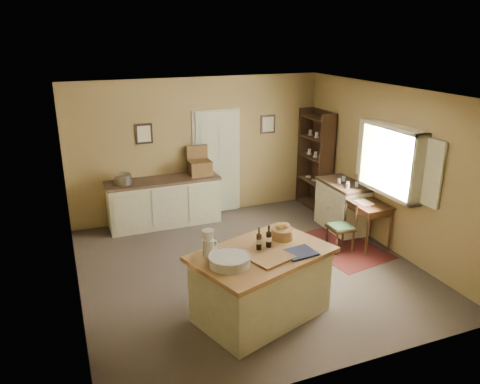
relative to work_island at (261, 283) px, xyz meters
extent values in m
plane|color=brown|center=(0.35, 1.24, -0.48)|extent=(5.00, 5.00, 0.00)
cube|color=olive|center=(0.35, 3.74, 0.87)|extent=(5.00, 0.10, 2.70)
cube|color=olive|center=(0.35, -1.26, 0.87)|extent=(5.00, 0.10, 2.70)
cube|color=olive|center=(-2.15, 1.24, 0.87)|extent=(0.10, 5.00, 2.70)
cube|color=olive|center=(2.85, 1.24, 0.87)|extent=(0.10, 5.00, 2.70)
plane|color=silver|center=(0.35, 1.24, 2.22)|extent=(5.00, 5.00, 0.00)
cube|color=beige|center=(0.70, 3.71, 0.57)|extent=(0.97, 0.06, 2.11)
cube|color=black|center=(-0.70, 3.72, 1.24)|extent=(0.32, 0.02, 0.38)
cube|color=beige|center=(-0.70, 3.71, 1.24)|extent=(0.24, 0.01, 0.30)
cube|color=black|center=(1.80, 3.72, 1.24)|extent=(0.32, 0.02, 0.38)
cube|color=beige|center=(1.80, 3.71, 1.24)|extent=(0.24, 0.01, 0.30)
cube|color=beige|center=(2.72, 1.04, 0.54)|extent=(0.25, 1.32, 0.06)
cube|color=beige|center=(2.72, 1.04, 1.60)|extent=(0.25, 1.32, 0.06)
cube|color=white|center=(2.84, 1.04, 1.07)|extent=(0.01, 1.20, 1.00)
cube|color=beige|center=(2.81, 0.22, 1.07)|extent=(0.04, 0.35, 1.00)
cube|color=beige|center=(2.81, 1.86, 1.07)|extent=(0.04, 0.35, 1.00)
cube|color=beige|center=(0.01, 0.00, -0.06)|extent=(1.81, 1.44, 0.85)
cube|color=olive|center=(0.01, 0.00, 0.40)|extent=(1.96, 1.59, 0.06)
cylinder|color=white|center=(-0.48, -0.16, 0.48)|extent=(0.49, 0.49, 0.11)
cube|color=olive|center=(0.04, -0.23, 0.44)|extent=(0.58, 0.48, 0.03)
cube|color=black|center=(0.42, -0.21, 0.44)|extent=(0.43, 0.36, 0.02)
cylinder|color=olive|center=(0.42, 0.27, 0.50)|extent=(0.30, 0.30, 0.14)
cylinder|color=black|center=(0.01, 0.09, 0.57)|extent=(0.07, 0.07, 0.29)
cylinder|color=black|center=(0.15, 0.11, 0.57)|extent=(0.07, 0.07, 0.29)
cube|color=beige|center=(-0.46, 3.44, -0.06)|extent=(2.06, 0.57, 0.85)
cube|color=#332319|center=(-0.46, 3.44, 0.39)|extent=(2.10, 0.60, 0.05)
cube|color=#4B3218|center=(0.26, 3.44, 0.56)|extent=(0.41, 0.31, 0.28)
cylinder|color=#59544F|center=(-1.18, 3.44, 0.51)|extent=(0.35, 0.35, 0.18)
cube|color=#471514|center=(2.10, 1.34, -0.48)|extent=(1.34, 1.75, 0.01)
cube|color=#351C0E|center=(2.55, 1.34, 0.27)|extent=(0.54, 0.88, 0.03)
cube|color=#351C0E|center=(2.55, 1.34, 0.20)|extent=(0.48, 0.82, 0.10)
cube|color=silver|center=(2.50, 1.34, 0.29)|extent=(0.22, 0.30, 0.01)
cylinder|color=black|center=(2.65, 1.58, 0.31)|extent=(0.05, 0.05, 0.05)
cylinder|color=#351C0E|center=(2.32, 0.94, -0.12)|extent=(0.04, 0.04, 0.72)
cylinder|color=#351C0E|center=(2.78, 0.94, -0.12)|extent=(0.04, 0.04, 0.72)
cylinder|color=#351C0E|center=(2.32, 1.74, -0.12)|extent=(0.04, 0.04, 0.72)
cylinder|color=#351C0E|center=(2.78, 1.74, -0.12)|extent=(0.04, 0.04, 0.72)
cube|color=beige|center=(2.55, 2.03, -0.06)|extent=(0.55, 1.00, 0.85)
cube|color=#332319|center=(2.55, 2.03, 0.39)|extent=(0.58, 1.04, 0.05)
cylinder|color=silver|center=(2.52, 1.88, 0.46)|extent=(0.24, 0.24, 0.09)
cube|color=black|center=(2.66, 2.81, 0.53)|extent=(0.34, 0.04, 2.01)
cube|color=black|center=(2.66, 3.67, 0.53)|extent=(0.34, 0.04, 2.01)
cube|color=black|center=(2.82, 3.24, 0.53)|extent=(0.02, 0.91, 2.01)
cube|color=black|center=(2.66, 3.24, -0.43)|extent=(0.34, 0.87, 0.03)
cube|color=black|center=(2.66, 3.24, 0.07)|extent=(0.34, 0.87, 0.03)
cube|color=black|center=(2.66, 3.24, 0.58)|extent=(0.34, 0.87, 0.03)
cube|color=black|center=(2.66, 3.24, 0.98)|extent=(0.34, 0.87, 0.03)
cube|color=black|center=(2.66, 3.24, 1.38)|extent=(0.34, 0.87, 0.03)
cylinder|color=white|center=(2.66, 3.24, 0.64)|extent=(0.12, 0.12, 0.11)
camera|label=1|loc=(-2.17, -4.77, 3.04)|focal=35.00mm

